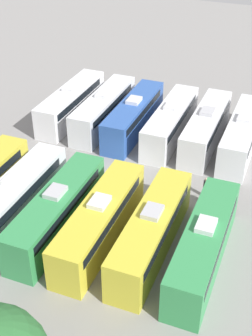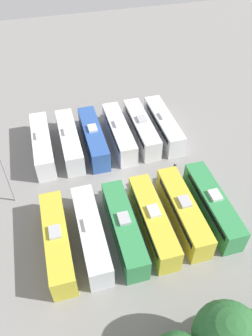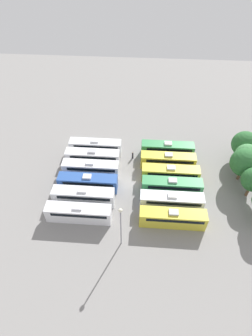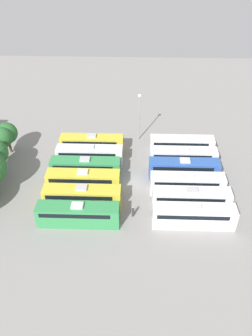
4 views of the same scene
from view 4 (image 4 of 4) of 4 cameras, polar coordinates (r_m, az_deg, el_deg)
The scene contains 17 objects.
ground_plane at distance 53.13m, azimuth 1.62°, elevation -2.62°, with size 123.10×123.10×0.00m, color gray.
bus_0 at distance 46.17m, azimuth 11.66°, elevation -8.08°, with size 2.47×11.37×3.54m.
bus_1 at distance 48.62m, azimuth 11.24°, elevation -5.24°, with size 2.47×11.37×3.54m.
bus_2 at distance 51.17m, azimuth 10.58°, elevation -2.64°, with size 2.47×11.37×3.54m.
bus_3 at distance 54.09m, azimuth 10.02°, elevation -0.08°, with size 2.47×11.37×3.54m.
bus_4 at distance 56.83m, azimuth 9.89°, elevation 1.97°, with size 2.47×11.37×3.54m.
bus_5 at distance 59.94m, azimuth 9.65°, elevation 4.03°, with size 2.47×11.37×3.54m.
bus_6 at distance 45.91m, azimuth -8.37°, elevation -7.92°, with size 2.47×11.37×3.54m.
bus_7 at distance 48.50m, azimuth -7.68°, elevation -4.89°, with size 2.47×11.37×3.54m.
bus_8 at distance 51.34m, azimuth -7.46°, elevation -2.10°, with size 2.47×11.37×3.54m.
bus_9 at distance 53.96m, azimuth -7.09°, elevation 0.15°, with size 2.47×11.37×3.54m.
bus_10 at distance 56.81m, azimuth -6.37°, elevation 2.32°, with size 2.47×11.37×3.54m.
bus_11 at distance 59.78m, azimuth -5.97°, elevation 4.29°, with size 2.47×11.37×3.54m.
worker_person at distance 47.06m, azimuth 1.21°, elevation -7.62°, with size 0.36×0.36×1.77m.
light_pole at distance 60.85m, azimuth 2.32°, elevation 9.98°, with size 0.60×0.60×9.45m.
tree_4 at distance 60.07m, azimuth -20.87°, elevation 4.92°, with size 3.73×3.73×6.19m.
tree_5 at distance 61.82m, azimuth -20.06°, elevation 5.72°, with size 3.77×3.77×5.92m.
Camera 4 is at (-40.90, 0.12, 33.91)m, focal length 35.00 mm.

